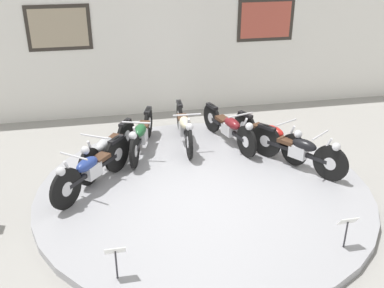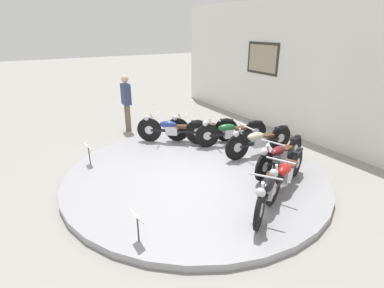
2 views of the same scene
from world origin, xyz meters
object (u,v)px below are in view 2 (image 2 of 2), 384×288
at_px(motorcycle_black, 268,188).
at_px(info_placard_front_centre, 137,220).
at_px(motorcycle_red, 285,172).
at_px(motorcycle_maroon, 280,155).
at_px(info_placard_front_left, 89,149).
at_px(motorcycle_blue, 172,129).
at_px(motorcycle_silver, 200,128).
at_px(motorcycle_green, 230,131).
at_px(visitor_standing, 126,100).
at_px(motorcycle_cream, 258,140).

height_order(motorcycle_black, info_placard_front_centre, motorcycle_black).
bearing_deg(motorcycle_red, motorcycle_black, -68.57).
bearing_deg(motorcycle_maroon, info_placard_front_left, -124.77).
height_order(motorcycle_blue, motorcycle_red, motorcycle_blue).
relative_size(motorcycle_silver, motorcycle_green, 0.91).
height_order(motorcycle_silver, motorcycle_red, motorcycle_silver).
xyz_separation_m(motorcycle_blue, visitor_standing, (-2.00, -0.56, 0.47)).
bearing_deg(motorcycle_green, info_placard_front_centre, -55.23).
xyz_separation_m(motorcycle_silver, motorcycle_maroon, (2.46, 0.52, -0.01)).
relative_size(motorcycle_black, visitor_standing, 0.95).
height_order(motorcycle_blue, motorcycle_silver, motorcycle_blue).
distance_m(motorcycle_maroon, motorcycle_black, 1.58).
xyz_separation_m(motorcycle_blue, motorcycle_maroon, (2.74, 1.25, -0.02)).
relative_size(motorcycle_green, motorcycle_cream, 0.96).
height_order(motorcycle_green, visitor_standing, visitor_standing).
relative_size(motorcycle_black, info_placard_front_centre, 3.26).
height_order(motorcycle_green, motorcycle_maroon, motorcycle_green).
bearing_deg(motorcycle_red, motorcycle_maroon, 141.72).
relative_size(motorcycle_blue, info_placard_front_left, 3.16).
xyz_separation_m(motorcycle_blue, info_placard_front_centre, (3.41, -2.28, -0.03)).
height_order(motorcycle_blue, motorcycle_cream, motorcycle_blue).
xyz_separation_m(motorcycle_black, info_placard_front_left, (-3.41, -2.28, -0.03)).
height_order(motorcycle_silver, motorcycle_black, same).
bearing_deg(motorcycle_black, info_placard_front_left, -146.25).
xyz_separation_m(motorcycle_red, info_placard_front_centre, (0.00, -3.01, -0.01)).
bearing_deg(motorcycle_cream, motorcycle_maroon, -12.16).
xyz_separation_m(motorcycle_maroon, visitor_standing, (-4.74, -1.82, 0.49)).
relative_size(info_placard_front_centre, visitor_standing, 0.29).
xyz_separation_m(motorcycle_black, visitor_standing, (-5.70, -0.56, 0.48)).
bearing_deg(motorcycle_cream, motorcycle_silver, -155.40).
xyz_separation_m(motorcycle_green, motorcycle_black, (2.74, -1.26, 0.01)).
xyz_separation_m(motorcycle_green, info_placard_front_centre, (2.45, -3.54, -0.02)).
bearing_deg(visitor_standing, motorcycle_maroon, 20.94).
xyz_separation_m(motorcycle_black, info_placard_front_centre, (-0.29, -2.28, -0.03)).
distance_m(motorcycle_green, motorcycle_black, 3.02).
xyz_separation_m(motorcycle_silver, motorcycle_black, (3.41, -0.73, -0.00)).
bearing_deg(motorcycle_maroon, motorcycle_black, -52.77).
relative_size(motorcycle_silver, motorcycle_maroon, 0.91).
height_order(motorcycle_cream, motorcycle_red, motorcycle_cream).
xyz_separation_m(motorcycle_cream, motorcycle_red, (1.56, -0.72, -0.02)).
bearing_deg(motorcycle_maroon, motorcycle_blue, -155.41).
bearing_deg(info_placard_front_centre, info_placard_front_left, 180.00).
height_order(motorcycle_blue, visitor_standing, visitor_standing).
height_order(motorcycle_black, info_placard_front_left, motorcycle_black).
relative_size(motorcycle_maroon, motorcycle_black, 1.15).
xyz_separation_m(info_placard_front_left, visitor_standing, (-2.29, 1.72, 0.51)).
relative_size(motorcycle_cream, visitor_standing, 1.14).
height_order(motorcycle_red, info_placard_front_centre, motorcycle_red).
relative_size(info_placard_front_left, info_placard_front_centre, 1.00).
height_order(motorcycle_maroon, motorcycle_black, motorcycle_black).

